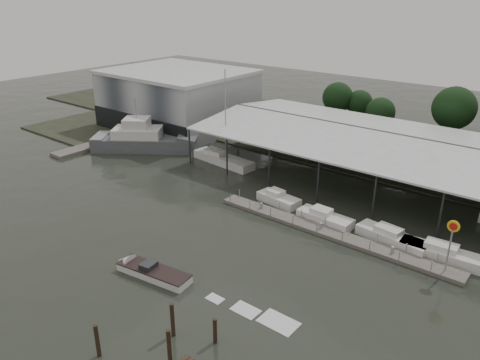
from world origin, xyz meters
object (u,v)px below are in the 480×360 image
Objects in this scene: grey_trawler at (145,140)px; white_sailboat at (223,159)px; speedboat_underway at (148,271)px; shell_fuel_sign at (451,237)px.

white_sailboat is at bearing -24.31° from grey_trawler.
grey_trawler is at bearing -48.72° from speedboat_underway.
white_sailboat is at bearing 164.88° from shell_fuel_sign.
shell_fuel_sign reaches higher than speedboat_underway.
shell_fuel_sign is 0.29× the size of speedboat_underway.
shell_fuel_sign is 27.56m from speedboat_underway.
grey_trawler is 36.70m from speedboat_underway.
white_sailboat reaches higher than speedboat_underway.
speedboat_underway is at bearing -76.07° from grey_trawler.
white_sailboat reaches higher than shell_fuel_sign.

